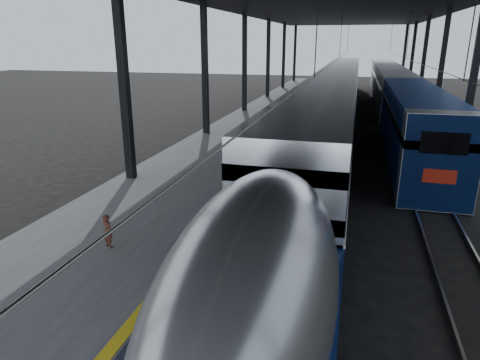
% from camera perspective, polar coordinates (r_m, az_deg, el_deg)
% --- Properties ---
extents(ground, '(160.00, 160.00, 0.00)m').
position_cam_1_polar(ground, '(13.53, -2.19, -11.84)').
color(ground, black).
rests_on(ground, ground).
extents(platform, '(6.00, 80.00, 1.00)m').
position_cam_1_polar(platform, '(32.58, 2.32, 6.95)').
color(platform, '#4C4C4F').
rests_on(platform, ground).
extents(yellow_strip, '(0.30, 80.00, 0.01)m').
position_cam_1_polar(yellow_strip, '(32.00, 7.27, 7.54)').
color(yellow_strip, gold).
rests_on(yellow_strip, platform).
extents(rails, '(6.52, 80.00, 0.16)m').
position_cam_1_polar(rails, '(31.91, 16.52, 5.22)').
color(rails, slate).
rests_on(rails, ground).
extents(canopy, '(18.00, 75.00, 9.47)m').
position_cam_1_polar(canopy, '(31.33, 12.97, 21.94)').
color(canopy, black).
rests_on(canopy, ground).
extents(tgv_train, '(3.16, 65.20, 4.53)m').
position_cam_1_polar(tgv_train, '(34.54, 12.56, 9.90)').
color(tgv_train, '#AEB1B6').
rests_on(tgv_train, ground).
extents(second_train, '(2.96, 56.05, 4.08)m').
position_cam_1_polar(second_train, '(45.42, 19.73, 11.08)').
color(second_train, navy).
rests_on(second_train, ground).
extents(child, '(0.43, 0.36, 1.02)m').
position_cam_1_polar(child, '(13.03, -17.23, -6.49)').
color(child, '#452217').
rests_on(child, platform).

